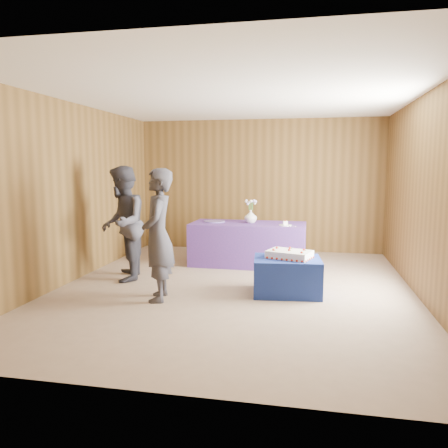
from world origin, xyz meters
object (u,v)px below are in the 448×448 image
(cake_table, at_px, (287,276))
(guest_right, at_px, (123,224))
(sheet_cake, at_px, (289,254))
(serving_table, at_px, (248,244))
(vase, at_px, (251,216))
(guest_left, at_px, (158,235))

(cake_table, relative_size, guest_right, 0.51)
(sheet_cake, distance_m, guest_right, 2.57)
(serving_table, distance_m, guest_right, 2.29)
(serving_table, xyz_separation_m, guest_right, (-1.73, -1.41, 0.50))
(vase, bearing_deg, cake_table, -66.52)
(guest_left, bearing_deg, sheet_cake, 96.18)
(guest_left, bearing_deg, vase, 144.92)
(serving_table, height_order, sheet_cake, serving_table)
(serving_table, bearing_deg, guest_right, -140.16)
(sheet_cake, height_order, guest_left, guest_left)
(serving_table, xyz_separation_m, guest_left, (-0.86, -2.27, 0.49))
(cake_table, height_order, guest_right, guest_right)
(cake_table, xyz_separation_m, guest_right, (-2.52, 0.27, 0.63))
(cake_table, relative_size, sheet_cake, 1.31)
(guest_right, bearing_deg, serving_table, 111.12)
(guest_right, bearing_deg, sheet_cake, 66.26)
(guest_left, distance_m, guest_right, 1.23)
(cake_table, bearing_deg, vase, 107.71)
(vase, bearing_deg, serving_table, -141.71)
(guest_left, relative_size, guest_right, 0.98)
(guest_left, xyz_separation_m, guest_right, (-0.88, 0.86, 0.02))
(serving_table, distance_m, vase, 0.49)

